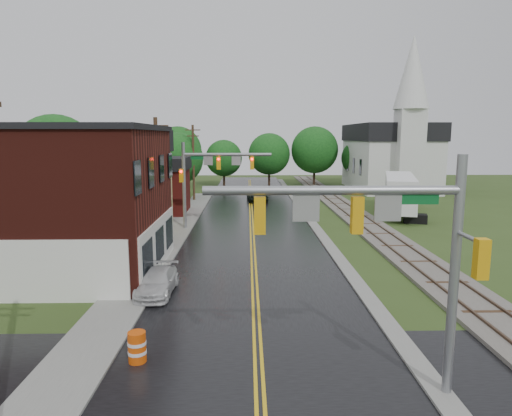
{
  "coord_description": "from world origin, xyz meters",
  "views": [
    {
      "loc": [
        -0.36,
        -10.55,
        7.69
      ],
      "look_at": [
        0.14,
        15.97,
        3.5
      ],
      "focal_mm": 32.0,
      "sensor_mm": 36.0,
      "label": 1
    }
  ],
  "objects_px": {
    "church": "(392,149)",
    "pickup_white": "(157,282)",
    "construction_barrel": "(137,347)",
    "tree_left_e": "(179,160)",
    "utility_pole_b": "(157,178)",
    "utility_pole_c": "(193,161)",
    "tree_left_b": "(57,158)",
    "tree_left_c": "(125,165)",
    "suv_dark": "(257,196)",
    "semi_trailer": "(400,192)",
    "brick_building": "(32,200)",
    "traffic_signal_near": "(383,233)",
    "traffic_signal_far": "(210,170)"
  },
  "relations": [
    {
      "from": "traffic_signal_far",
      "to": "construction_barrel",
      "type": "xyz_separation_m",
      "value": [
        -0.69,
        -22.83,
        -4.43
      ]
    },
    {
      "from": "traffic_signal_near",
      "to": "tree_left_e",
      "type": "distance_m",
      "value": 45.59
    },
    {
      "from": "church",
      "to": "construction_barrel",
      "type": "distance_m",
      "value": 55.39
    },
    {
      "from": "construction_barrel",
      "to": "church",
      "type": "bearing_deg",
      "value": 64.02
    },
    {
      "from": "utility_pole_b",
      "to": "suv_dark",
      "type": "xyz_separation_m",
      "value": [
        7.6,
        21.0,
        -4.05
      ]
    },
    {
      "from": "utility_pole_b",
      "to": "pickup_white",
      "type": "distance_m",
      "value": 11.86
    },
    {
      "from": "utility_pole_c",
      "to": "traffic_signal_far",
      "type": "bearing_deg",
      "value": -78.91
    },
    {
      "from": "traffic_signal_far",
      "to": "utility_pole_c",
      "type": "bearing_deg",
      "value": 101.09
    },
    {
      "from": "traffic_signal_far",
      "to": "utility_pole_b",
      "type": "xyz_separation_m",
      "value": [
        -3.33,
        -5.0,
        -0.25
      ]
    },
    {
      "from": "traffic_signal_near",
      "to": "suv_dark",
      "type": "distance_m",
      "value": 41.32
    },
    {
      "from": "pickup_white",
      "to": "traffic_signal_far",
      "type": "bearing_deg",
      "value": 86.9
    },
    {
      "from": "tree_left_e",
      "to": "tree_left_b",
      "type": "bearing_deg",
      "value": -122.74
    },
    {
      "from": "traffic_signal_far",
      "to": "suv_dark",
      "type": "distance_m",
      "value": 17.11
    },
    {
      "from": "brick_building",
      "to": "suv_dark",
      "type": "distance_m",
      "value": 31.19
    },
    {
      "from": "traffic_signal_far",
      "to": "utility_pole_b",
      "type": "distance_m",
      "value": 6.01
    },
    {
      "from": "utility_pole_b",
      "to": "utility_pole_c",
      "type": "relative_size",
      "value": 1.0
    },
    {
      "from": "traffic_signal_far",
      "to": "utility_pole_c",
      "type": "relative_size",
      "value": 0.82
    },
    {
      "from": "utility_pole_b",
      "to": "semi_trailer",
      "type": "bearing_deg",
      "value": 28.74
    },
    {
      "from": "traffic_signal_near",
      "to": "construction_barrel",
      "type": "xyz_separation_m",
      "value": [
        -7.63,
        2.17,
        -4.42
      ]
    },
    {
      "from": "suv_dark",
      "to": "pickup_white",
      "type": "height_order",
      "value": "suv_dark"
    },
    {
      "from": "tree_left_e",
      "to": "semi_trailer",
      "type": "distance_m",
      "value": 26.57
    },
    {
      "from": "utility_pole_c",
      "to": "tree_left_e",
      "type": "bearing_deg",
      "value": 137.16
    },
    {
      "from": "tree_left_c",
      "to": "semi_trailer",
      "type": "bearing_deg",
      "value": -12.14
    },
    {
      "from": "tree_left_e",
      "to": "suv_dark",
      "type": "distance_m",
      "value": 10.89
    },
    {
      "from": "brick_building",
      "to": "utility_pole_c",
      "type": "distance_m",
      "value": 29.56
    },
    {
      "from": "utility_pole_c",
      "to": "construction_barrel",
      "type": "height_order",
      "value": "utility_pole_c"
    },
    {
      "from": "utility_pole_c",
      "to": "suv_dark",
      "type": "relative_size",
      "value": 1.88
    },
    {
      "from": "tree_left_e",
      "to": "construction_barrel",
      "type": "bearing_deg",
      "value": -83.59
    },
    {
      "from": "utility_pole_b",
      "to": "church",
      "type": "bearing_deg",
      "value": 49.82
    },
    {
      "from": "suv_dark",
      "to": "semi_trailer",
      "type": "relative_size",
      "value": 0.39
    },
    {
      "from": "church",
      "to": "tree_left_e",
      "type": "xyz_separation_m",
      "value": [
        -28.85,
        -7.84,
        -1.02
      ]
    },
    {
      "from": "tree_left_e",
      "to": "traffic_signal_far",
      "type": "bearing_deg",
      "value": -74.11
    },
    {
      "from": "brick_building",
      "to": "tree_left_b",
      "type": "height_order",
      "value": "tree_left_b"
    },
    {
      "from": "construction_barrel",
      "to": "tree_left_b",
      "type": "bearing_deg",
      "value": 116.28
    },
    {
      "from": "semi_trailer",
      "to": "suv_dark",
      "type": "bearing_deg",
      "value": 146.31
    },
    {
      "from": "construction_barrel",
      "to": "tree_left_e",
      "type": "bearing_deg",
      "value": 96.41
    },
    {
      "from": "church",
      "to": "pickup_white",
      "type": "bearing_deg",
      "value": -120.16
    },
    {
      "from": "tree_left_c",
      "to": "suv_dark",
      "type": "height_order",
      "value": "tree_left_c"
    },
    {
      "from": "church",
      "to": "semi_trailer",
      "type": "distance_m",
      "value": 20.98
    },
    {
      "from": "traffic_signal_near",
      "to": "tree_left_e",
      "type": "height_order",
      "value": "tree_left_e"
    },
    {
      "from": "church",
      "to": "utility_pole_b",
      "type": "bearing_deg",
      "value": -130.18
    },
    {
      "from": "traffic_signal_near",
      "to": "tree_left_c",
      "type": "distance_m",
      "value": 41.67
    },
    {
      "from": "traffic_signal_near",
      "to": "church",
      "type": "bearing_deg",
      "value": 72.28
    },
    {
      "from": "traffic_signal_far",
      "to": "pickup_white",
      "type": "bearing_deg",
      "value": -94.78
    },
    {
      "from": "traffic_signal_near",
      "to": "utility_pole_c",
      "type": "relative_size",
      "value": 0.82
    },
    {
      "from": "church",
      "to": "traffic_signal_far",
      "type": "bearing_deg",
      "value": -131.27
    },
    {
      "from": "utility_pole_b",
      "to": "tree_left_b",
      "type": "distance_m",
      "value": 14.87
    },
    {
      "from": "utility_pole_b",
      "to": "tree_left_b",
      "type": "xyz_separation_m",
      "value": [
        -11.05,
        9.9,
        1.0
      ]
    },
    {
      "from": "brick_building",
      "to": "utility_pole_b",
      "type": "relative_size",
      "value": 1.59
    },
    {
      "from": "tree_left_c",
      "to": "pickup_white",
      "type": "bearing_deg",
      "value": -72.58
    }
  ]
}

